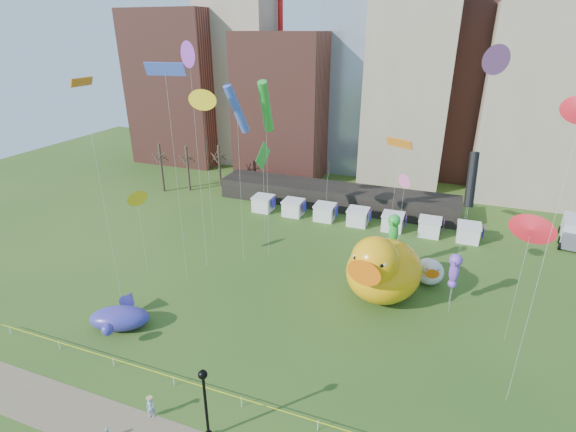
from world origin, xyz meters
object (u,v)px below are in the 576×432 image
at_px(seahorse_green, 394,229).
at_px(woman, 151,408).
at_px(seahorse_purple, 455,268).
at_px(big_duck, 382,268).
at_px(small_duck, 429,271).
at_px(box_truck, 573,231).
at_px(whale_inflatable, 120,316).
at_px(lamppost, 205,397).

distance_m(seahorse_green, woman, 31.10).
bearing_deg(seahorse_purple, big_duck, -152.63).
xyz_separation_m(small_duck, seahorse_green, (-4.47, 1.60, 3.73)).
distance_m(seahorse_green, box_truck, 27.19).
height_order(seahorse_green, whale_inflatable, seahorse_green).
bearing_deg(seahorse_purple, whale_inflatable, -138.39).
height_order(big_duck, woman, big_duck).
xyz_separation_m(whale_inflatable, woman, (9.31, -7.80, -0.24)).
relative_size(small_duck, seahorse_purple, 0.81).
height_order(small_duck, seahorse_green, seahorse_green).
relative_size(small_duck, whale_inflatable, 0.67).
relative_size(lamppost, woman, 3.45).
height_order(small_duck, whale_inflatable, small_duck).
distance_m(seahorse_purple, woman, 30.46).
xyz_separation_m(lamppost, box_truck, (30.02, 43.85, -2.15)).
xyz_separation_m(big_duck, whale_inflatable, (-22.31, -13.39, -2.55)).
xyz_separation_m(big_duck, seahorse_purple, (6.94, 1.59, 0.57)).
relative_size(big_duck, woman, 6.36).
xyz_separation_m(big_duck, small_duck, (4.58, 5.05, -2.11)).
bearing_deg(lamppost, big_duck, 68.75).
height_order(small_duck, seahorse_purple, seahorse_purple).
xyz_separation_m(big_duck, woman, (-13.00, -21.20, -2.78)).
xyz_separation_m(seahorse_green, woman, (-13.11, -27.85, -4.40)).
relative_size(box_truck, woman, 4.26).
xyz_separation_m(seahorse_green, box_truck, (21.66, 16.00, -3.74)).
height_order(seahorse_green, box_truck, seahorse_green).
bearing_deg(lamppost, small_duck, 63.97).
relative_size(big_duck, small_duck, 2.37).
distance_m(seahorse_purple, lamppost, 27.38).
xyz_separation_m(small_duck, seahorse_purple, (2.36, -3.47, 2.67)).
bearing_deg(big_duck, seahorse_purple, 25.84).
xyz_separation_m(seahorse_purple, box_truck, (14.84, 21.07, -2.68)).
relative_size(small_duck, seahorse_green, 0.67).
height_order(small_duck, lamppost, lamppost).
distance_m(big_duck, seahorse_purple, 7.14).
distance_m(small_duck, whale_inflatable, 32.61).
relative_size(seahorse_purple, lamppost, 0.96).
relative_size(whale_inflatable, lamppost, 1.16).
distance_m(small_duck, seahorse_green, 6.04).
bearing_deg(whale_inflatable, lamppost, -50.95).
height_order(whale_inflatable, lamppost, lamppost).
height_order(big_duck, whale_inflatable, big_duck).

